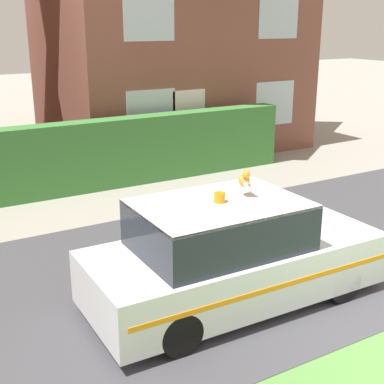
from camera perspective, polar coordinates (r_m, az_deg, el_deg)
road_strip at (r=9.52m, az=7.78°, el=-6.40°), size 28.00×5.56×0.01m
garden_hedge at (r=12.87m, az=-11.29°, el=3.73°), size 10.90×0.56×1.66m
police_car at (r=7.58m, az=4.16°, el=-6.69°), size 4.29×1.83×1.68m
cat at (r=7.36m, az=5.64°, el=1.34°), size 0.26×0.27×0.28m
house_right at (r=17.32m, az=-2.33°, el=17.87°), size 7.83×5.68×7.67m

